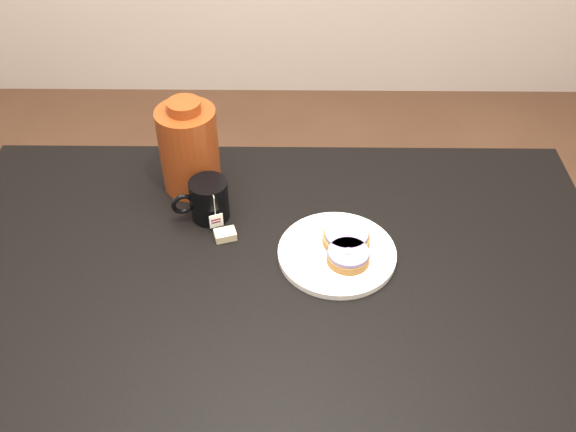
{
  "coord_description": "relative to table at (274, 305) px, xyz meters",
  "views": [
    {
      "loc": [
        0.04,
        -0.88,
        1.7
      ],
      "look_at": [
        0.03,
        0.12,
        0.81
      ],
      "focal_mm": 40.0,
      "sensor_mm": 36.0,
      "label": 1
    }
  ],
  "objects": [
    {
      "name": "bagel_back",
      "position": [
        0.15,
        0.09,
        0.11
      ],
      "size": [
        0.14,
        0.14,
        0.03
      ],
      "color": "brown",
      "rests_on": "plate"
    },
    {
      "name": "plate",
      "position": [
        0.13,
        0.06,
        0.09
      ],
      "size": [
        0.25,
        0.25,
        0.02
      ],
      "color": "white",
      "rests_on": "table"
    },
    {
      "name": "table",
      "position": [
        0.0,
        0.0,
        0.0
      ],
      "size": [
        1.4,
        0.9,
        0.75
      ],
      "color": "black",
      "rests_on": "ground_plane"
    },
    {
      "name": "bagel_package",
      "position": [
        -0.2,
        0.3,
        0.19
      ],
      "size": [
        0.17,
        0.17,
        0.22
      ],
      "rotation": [
        0.0,
        0.0,
        0.39
      ],
      "color": "#581D0B",
      "rests_on": "table"
    },
    {
      "name": "mug",
      "position": [
        -0.15,
        0.19,
        0.13
      ],
      "size": [
        0.13,
        0.11,
        0.09
      ],
      "rotation": [
        0.0,
        0.0,
        0.37
      ],
      "color": "black",
      "rests_on": "table"
    },
    {
      "name": "bagel_front",
      "position": [
        0.15,
        0.04,
        0.11
      ],
      "size": [
        0.09,
        0.09,
        0.03
      ],
      "color": "brown",
      "rests_on": "plate"
    },
    {
      "name": "teabag_pouch",
      "position": [
        -0.11,
        0.12,
        0.09
      ],
      "size": [
        0.05,
        0.04,
        0.02
      ],
      "primitive_type": "cube",
      "rotation": [
        0.0,
        0.0,
        0.3
      ],
      "color": "#C6B793",
      "rests_on": "table"
    }
  ]
}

